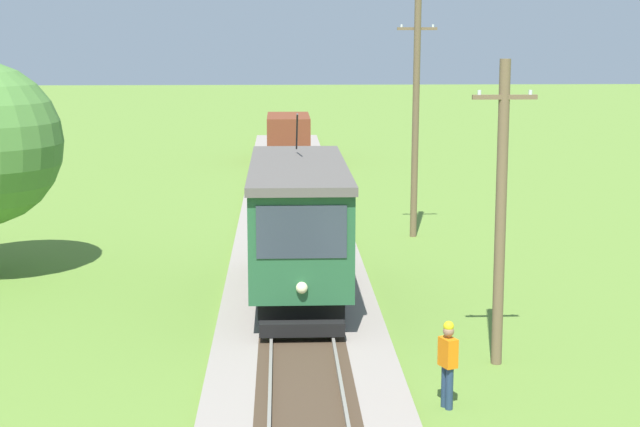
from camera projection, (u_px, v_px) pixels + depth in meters
red_tram at (298, 223)px, 26.47m from camera, size 2.60×8.54×4.79m
freight_car at (288, 134)px, 55.80m from camera, size 2.40×5.20×2.31m
utility_pole_near_tram at (501, 211)px, 21.22m from camera, size 1.40×0.36×6.76m
utility_pole_mid at (416, 118)px, 34.44m from camera, size 1.40×0.48×8.45m
track_worker at (448, 360)px, 19.04m from camera, size 0.37×0.44×1.78m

